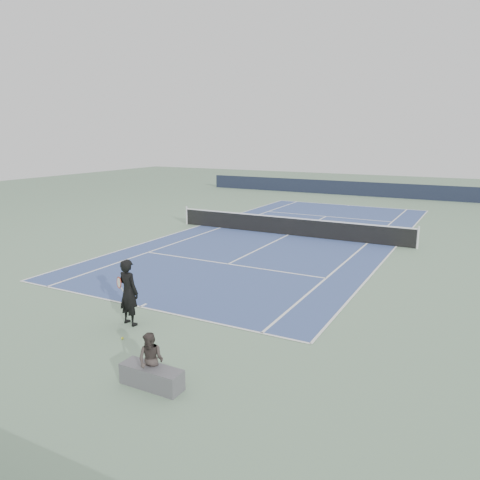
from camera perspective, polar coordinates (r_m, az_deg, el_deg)
The scene contains 7 objects.
ground at distance 24.64m, azimuth 5.89°, elevation 0.60°, with size 80.00×80.00×0.00m, color gray.
court_surface at distance 24.64m, azimuth 5.89°, elevation 0.61°, with size 10.97×23.77×0.01m, color #374C84.
tennis_net at distance 24.54m, azimuth 5.92°, elevation 1.75°, with size 12.90×0.10×1.07m.
windscreen_far at distance 41.47m, azimuth 15.38°, elevation 5.99°, with size 30.00×0.25×1.20m, color black.
tennis_player at distance 13.25m, azimuth -13.44°, elevation -6.19°, with size 0.84×0.61×1.87m.
tennis_ball at distance 12.66m, azimuth -14.15°, elevation -11.53°, with size 0.07×0.07×0.07m, color #CCD82C.
spectator_bench at distance 10.23m, azimuth -10.76°, elevation -15.10°, with size 1.45×0.69×1.19m.
Camera 1 is at (9.03, -22.34, 5.16)m, focal length 35.00 mm.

